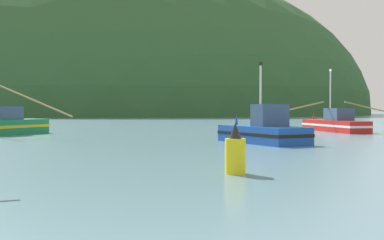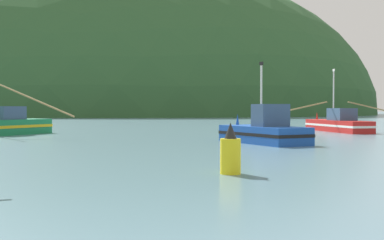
# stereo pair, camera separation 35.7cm
# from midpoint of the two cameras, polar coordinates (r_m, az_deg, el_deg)

# --- Properties ---
(hill_far_left) EXTENTS (176.10, 140.88, 42.96)m
(hill_far_left) POSITION_cam_midpoint_polar(r_m,az_deg,el_deg) (193.31, -10.43, 0.76)
(hill_far_left) COLOR #516B38
(hill_far_left) RESTS_ON ground
(hill_far_center) EXTENTS (185.26, 148.21, 101.55)m
(hill_far_center) POSITION_cam_midpoint_polar(r_m,az_deg,el_deg) (178.81, -11.17, 0.71)
(hill_far_center) COLOR #2D562D
(hill_far_center) RESTS_ON ground
(fishing_boat_red) EXTENTS (12.72, 8.92, 5.47)m
(fishing_boat_red) POSITION_cam_midpoint_polar(r_m,az_deg,el_deg) (44.63, 15.88, -0.40)
(fishing_boat_red) COLOR red
(fishing_boat_red) RESTS_ON ground
(fishing_boat_blue) EXTENTS (5.88, 6.13, 4.72)m
(fishing_boat_blue) POSITION_cam_midpoint_polar(r_m,az_deg,el_deg) (28.92, 7.88, -1.33)
(fishing_boat_blue) COLOR #19479E
(fishing_boat_blue) RESTS_ON ground
(channel_buoy) EXTENTS (0.64, 0.64, 1.59)m
(channel_buoy) POSITION_cam_midpoint_polar(r_m,az_deg,el_deg) (15.37, 4.33, -3.76)
(channel_buoy) COLOR yellow
(channel_buoy) RESTS_ON ground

